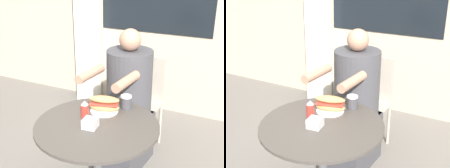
# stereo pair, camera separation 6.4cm
# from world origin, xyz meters

# --- Properties ---
(lattice_pillar) EXTENTS (0.23, 0.23, 2.40)m
(lattice_pillar) POSITION_xyz_m (-0.98, 1.61, 1.20)
(lattice_pillar) COLOR silver
(lattice_pillar) RESTS_ON ground_plane
(cafe_table) EXTENTS (0.82, 0.82, 0.70)m
(cafe_table) POSITION_xyz_m (0.00, 0.00, 0.52)
(cafe_table) COLOR #47423D
(cafe_table) RESTS_ON ground_plane
(diner_chair) EXTENTS (0.41, 0.41, 0.87)m
(diner_chair) POSITION_xyz_m (-0.04, 0.96, 0.52)
(diner_chair) COLOR #ADA393
(diner_chair) RESTS_ON ground_plane
(seated_diner) EXTENTS (0.42, 0.70, 1.20)m
(seated_diner) POSITION_xyz_m (-0.05, 0.61, 0.52)
(seated_diner) COLOR #424247
(seated_diner) RESTS_ON ground_plane
(sandwich_on_plate) EXTENTS (0.23, 0.20, 0.12)m
(sandwich_on_plate) POSITION_xyz_m (-0.04, 0.18, 0.75)
(sandwich_on_plate) COLOR white
(sandwich_on_plate) RESTS_ON cafe_table
(drink_cup) EXTENTS (0.08, 0.08, 0.10)m
(drink_cup) POSITION_xyz_m (0.08, 0.30, 0.75)
(drink_cup) COLOR #424247
(drink_cup) RESTS_ON cafe_table
(napkin_box) EXTENTS (0.10, 0.10, 0.06)m
(napkin_box) POSITION_xyz_m (-0.02, -0.05, 0.73)
(napkin_box) COLOR silver
(napkin_box) RESTS_ON cafe_table
(condiment_bottle) EXTENTS (0.05, 0.05, 0.13)m
(condiment_bottle) POSITION_xyz_m (-0.12, 0.04, 0.76)
(condiment_bottle) COLOR red
(condiment_bottle) RESTS_ON cafe_table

